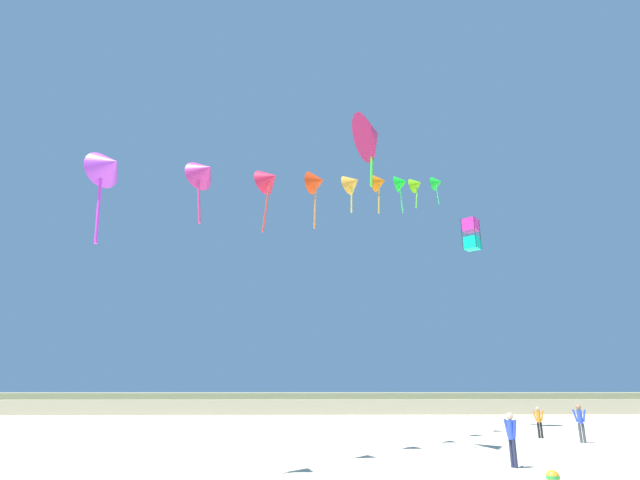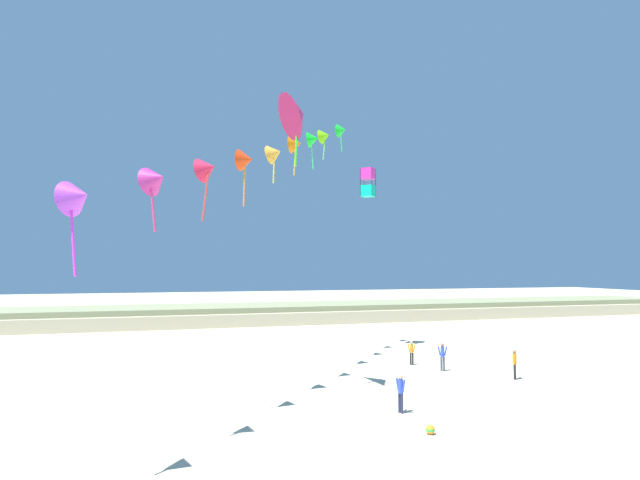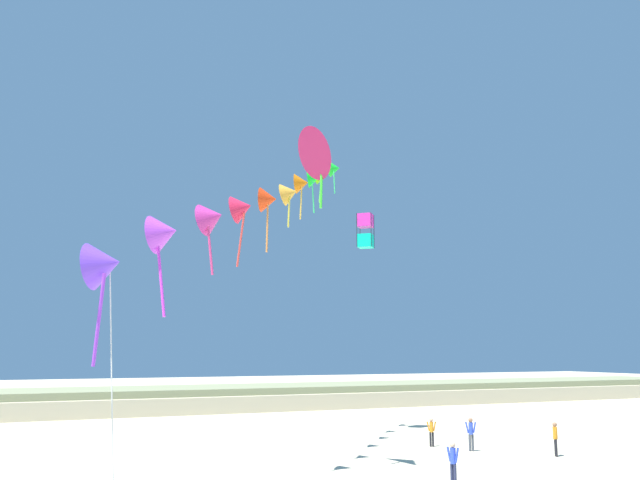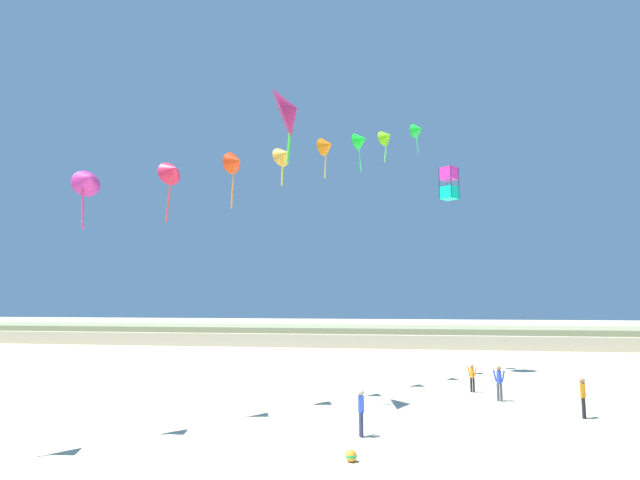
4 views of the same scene
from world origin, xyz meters
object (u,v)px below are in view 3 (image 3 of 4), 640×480
object	(u,v)px
person_near_right	(555,437)
person_far_left	(431,430)
large_kite_low_lead	(321,151)
large_kite_mid_trail	(365,231)
person_mid_center	(471,432)
person_near_left	(453,460)

from	to	relation	value
person_near_right	person_far_left	xyz separation A→B (m)	(-3.79, 5.57, -0.08)
large_kite_low_lead	large_kite_mid_trail	bearing A→B (deg)	54.90
person_mid_center	large_kite_low_lead	xyz separation A→B (m)	(-10.16, -3.14, 13.44)
person_near_left	person_mid_center	size ratio (longest dim) A/B	0.99
person_mid_center	person_far_left	world-z (taller)	person_mid_center
large_kite_low_lead	large_kite_mid_trail	size ratio (longest dim) A/B	1.74
person_far_left	large_kite_low_lead	distance (m)	17.26
person_far_left	large_kite_low_lead	bearing A→B (deg)	-149.25
person_near_left	large_kite_mid_trail	size ratio (longest dim) A/B	0.73
person_near_left	large_kite_low_lead	distance (m)	14.65
person_near_left	large_kite_mid_trail	world-z (taller)	large_kite_mid_trail
person_mid_center	large_kite_low_lead	distance (m)	17.14
person_far_left	large_kite_low_lead	xyz separation A→B (m)	(-9.19, -5.47, 13.54)
large_kite_mid_trail	person_near_left	bearing A→B (deg)	-107.10
person_near_right	large_kite_mid_trail	bearing A→B (deg)	106.59
person_mid_center	large_kite_mid_trail	bearing A→B (deg)	96.24
person_near_right	large_kite_low_lead	xyz separation A→B (m)	(-12.98, 0.10, 13.47)
person_near_left	person_far_left	distance (m)	11.27
person_near_left	person_near_right	size ratio (longest dim) A/B	1.01
person_mid_center	large_kite_low_lead	world-z (taller)	large_kite_low_lead
person_near_left	large_kite_mid_trail	bearing A→B (deg)	72.90
person_near_left	person_mid_center	xyz separation A→B (m)	(6.41, 7.55, 0.01)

